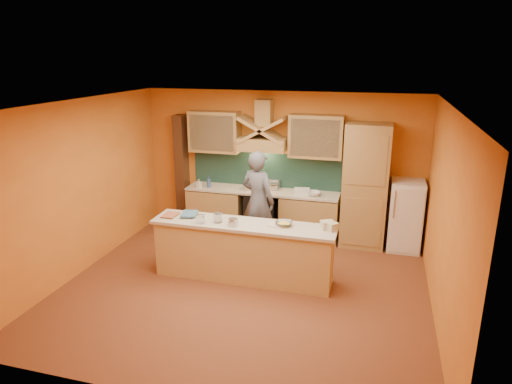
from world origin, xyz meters
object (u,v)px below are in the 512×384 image
(stove, at_px, (262,213))
(kitchen_scale, at_px, (233,223))
(fridge, at_px, (405,216))
(mixing_bowl, at_px, (284,224))
(person, at_px, (258,201))

(stove, xyz_separation_m, kitchen_scale, (0.09, -2.06, 0.55))
(stove, bearing_deg, fridge, 0.00)
(kitchen_scale, height_order, mixing_bowl, kitchen_scale)
(stove, xyz_separation_m, person, (0.10, -0.67, 0.47))
(person, distance_m, kitchen_scale, 1.40)
(stove, height_order, person, person)
(stove, distance_m, mixing_bowl, 2.08)
(person, relative_size, mixing_bowl, 7.06)
(stove, bearing_deg, kitchen_scale, -87.59)
(fridge, bearing_deg, person, -165.65)
(fridge, xyz_separation_m, kitchen_scale, (-2.61, -2.06, 0.35))
(person, height_order, mixing_bowl, person)
(person, relative_size, kitchen_scale, 14.91)
(person, xyz_separation_m, mixing_bowl, (0.73, -1.17, 0.06))
(stove, height_order, kitchen_scale, kitchen_scale)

